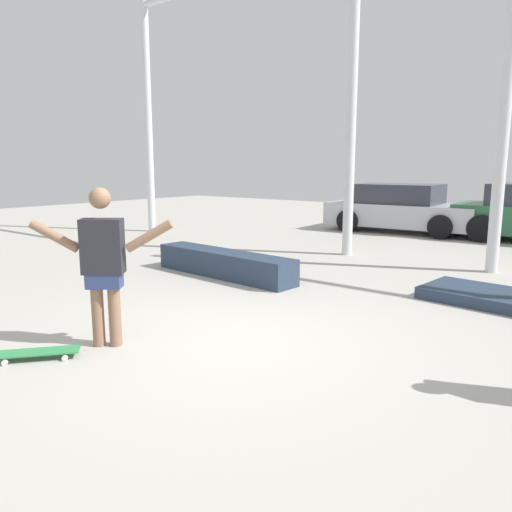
# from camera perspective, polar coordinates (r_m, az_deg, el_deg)

# --- Properties ---
(ground_plane) EXTENTS (36.00, 36.00, 0.00)m
(ground_plane) POSITION_cam_1_polar(r_m,az_deg,el_deg) (5.27, -4.08, -9.71)
(ground_plane) COLOR #B2ADA3
(skateboarder) EXTENTS (1.15, 0.95, 1.60)m
(skateboarder) POSITION_cam_1_polar(r_m,az_deg,el_deg) (5.14, -17.05, -0.45)
(skateboarder) COLOR #8C664C
(skateboarder) RESTS_ON ground_plane
(skateboard) EXTENTS (0.65, 0.72, 0.08)m
(skateboard) POSITION_cam_1_polar(r_m,az_deg,el_deg) (5.22, -23.72, -10.06)
(skateboard) COLOR #338C4C
(skateboard) RESTS_ON ground_plane
(grind_box) EXTENTS (2.77, 0.72, 0.42)m
(grind_box) POSITION_cam_1_polar(r_m,az_deg,el_deg) (8.21, -3.67, -0.88)
(grind_box) COLOR #28384C
(grind_box) RESTS_ON ground_plane
(canopy_support_left) EXTENTS (6.20, 0.20, 5.94)m
(canopy_support_left) POSITION_cam_1_polar(r_m,az_deg,el_deg) (12.04, -2.57, 19.28)
(canopy_support_left) COLOR silver
(canopy_support_left) RESTS_ON ground_plane
(parked_car_silver) EXTENTS (4.06, 2.02, 1.30)m
(parked_car_silver) POSITION_cam_1_polar(r_m,az_deg,el_deg) (14.25, 16.28, 5.19)
(parked_car_silver) COLOR #B7BABF
(parked_car_silver) RESTS_ON ground_plane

